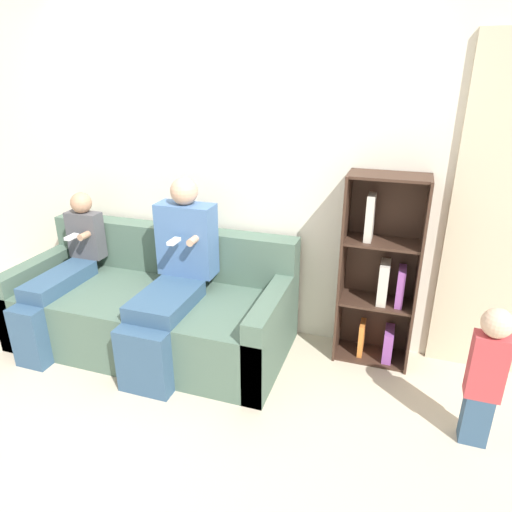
% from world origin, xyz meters
% --- Properties ---
extents(ground_plane, '(14.00, 14.00, 0.00)m').
position_xyz_m(ground_plane, '(0.00, 0.00, 0.00)').
color(ground_plane, beige).
extents(back_wall, '(10.00, 0.06, 2.55)m').
position_xyz_m(back_wall, '(0.00, 1.07, 1.27)').
color(back_wall, silver).
rests_on(back_wall, ground_plane).
extents(curtain_panel, '(0.75, 0.04, 2.22)m').
position_xyz_m(curtain_panel, '(2.02, 1.02, 1.11)').
color(curtain_panel, beige).
rests_on(curtain_panel, ground_plane).
extents(couch, '(2.08, 0.94, 0.84)m').
position_xyz_m(couch, '(-0.37, 0.57, 0.29)').
color(couch, '#4C6656').
rests_on(couch, ground_plane).
extents(adult_seated, '(0.42, 0.86, 1.29)m').
position_xyz_m(adult_seated, '(-0.12, 0.47, 0.66)').
color(adult_seated, '#335170').
rests_on(adult_seated, ground_plane).
extents(child_seated, '(0.28, 0.88, 1.10)m').
position_xyz_m(child_seated, '(-1.04, 0.41, 0.55)').
color(child_seated, '#335170').
rests_on(child_seated, ground_plane).
extents(toddler_standing, '(0.18, 0.16, 0.86)m').
position_xyz_m(toddler_standing, '(1.89, 0.22, 0.47)').
color(toddler_standing, '#335170').
rests_on(toddler_standing, ground_plane).
extents(bookshelf, '(0.52, 0.30, 1.37)m').
position_xyz_m(bookshelf, '(1.27, 0.92, 0.65)').
color(bookshelf, '#3D281E').
rests_on(bookshelf, ground_plane).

